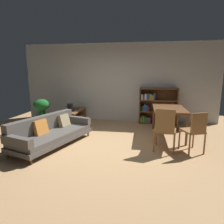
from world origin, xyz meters
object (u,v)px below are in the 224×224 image
object	(u,v)px
potted_floor_plant	(42,108)
dining_chair_far	(165,128)
fabric_couch	(51,132)
desk_speaker	(71,107)
dining_table	(169,110)
dining_chair_near	(195,130)
media_console	(74,118)
bookshelf	(155,106)
open_laptop	(74,108)

from	to	relation	value
potted_floor_plant	dining_chair_far	size ratio (longest dim) A/B	0.90
fabric_couch	dining_chair_far	world-z (taller)	dining_chair_far
fabric_couch	potted_floor_plant	distance (m)	1.95
dining_chair_far	desk_speaker	bearing A→B (deg)	149.96
dining_table	dining_chair_near	xyz separation A→B (m)	(0.41, -1.09, -0.20)
desk_speaker	dining_table	size ratio (longest dim) A/B	0.18
desk_speaker	potted_floor_plant	world-z (taller)	potted_floor_plant
dining_chair_near	dining_chair_far	bearing A→B (deg)	-179.32
media_console	bookshelf	xyz separation A→B (m)	(2.62, 0.74, 0.34)
desk_speaker	dining_chair_near	bearing A→B (deg)	-25.18
bookshelf	media_console	bearing A→B (deg)	-164.25
open_laptop	bookshelf	bearing A→B (deg)	10.68
media_console	dining_chair_near	size ratio (longest dim) A/B	1.39
fabric_couch	dining_chair_near	xyz separation A→B (m)	(3.25, 0.02, 0.19)
fabric_couch	potted_floor_plant	xyz separation A→B (m)	(-1.08, 1.61, 0.27)
desk_speaker	dining_chair_far	xyz separation A→B (m)	(2.72, -1.57, -0.10)
desk_speaker	bookshelf	size ratio (longest dim) A/B	0.20
potted_floor_plant	bookshelf	size ratio (longest dim) A/B	0.69
dining_table	dining_chair_near	world-z (taller)	dining_chair_near
fabric_couch	open_laptop	world-z (taller)	fabric_couch
open_laptop	bookshelf	distance (m)	2.75
fabric_couch	open_laptop	xyz separation A→B (m)	(-0.14, 2.02, 0.22)
dining_chair_far	media_console	bearing A→B (deg)	146.54
dining_chair_near	fabric_couch	bearing A→B (deg)	-179.72
fabric_couch	desk_speaker	distance (m)	1.62
media_console	desk_speaker	bearing A→B (deg)	-98.51
fabric_couch	bookshelf	world-z (taller)	bookshelf
open_laptop	dining_chair_near	xyz separation A→B (m)	(3.39, -2.00, -0.03)
dining_table	bookshelf	size ratio (longest dim) A/B	1.14
desk_speaker	potted_floor_plant	xyz separation A→B (m)	(-0.99, 0.02, -0.05)
media_console	desk_speaker	distance (m)	0.44
dining_table	desk_speaker	bearing A→B (deg)	170.72
dining_chair_far	bookshelf	xyz separation A→B (m)	(-0.07, 2.52, 0.06)
potted_floor_plant	fabric_couch	bearing A→B (deg)	-56.15
dining_chair_far	dining_chair_near	bearing A→B (deg)	0.68
bookshelf	dining_chair_far	bearing A→B (deg)	-88.32
open_laptop	bookshelf	size ratio (longest dim) A/B	0.32
open_laptop	dining_table	distance (m)	3.12
open_laptop	dining_chair_near	size ratio (longest dim) A/B	0.45
open_laptop	dining_chair_far	xyz separation A→B (m)	(2.78, -2.01, -0.00)
bookshelf	dining_table	bearing A→B (deg)	-79.06
desk_speaker	dining_chair_far	world-z (taller)	dining_chair_far
media_console	bookshelf	world-z (taller)	bookshelf
desk_speaker	potted_floor_plant	bearing A→B (deg)	178.71
open_laptop	dining_chair_near	distance (m)	3.94
open_laptop	potted_floor_plant	xyz separation A→B (m)	(-0.94, -0.41, 0.05)
open_laptop	potted_floor_plant	bearing A→B (deg)	-156.34
bookshelf	potted_floor_plant	bearing A→B (deg)	-165.81
desk_speaker	dining_table	xyz separation A→B (m)	(2.92, -0.48, 0.07)
potted_floor_plant	desk_speaker	bearing A→B (deg)	-1.29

